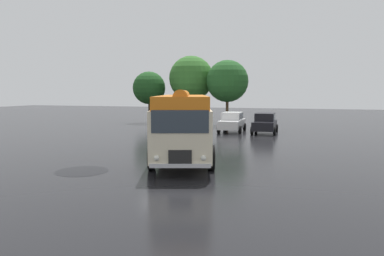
{
  "coord_description": "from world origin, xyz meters",
  "views": [
    {
      "loc": [
        7.22,
        -18.12,
        3.41
      ],
      "look_at": [
        0.96,
        1.51,
        1.4
      ],
      "focal_mm": 35.0,
      "sensor_mm": 36.0,
      "label": 1
    }
  ],
  "objects_px": {
    "car_near_left": "(198,121)",
    "car_mid_left": "(232,122)",
    "car_mid_right": "(265,123)",
    "vintage_bus": "(183,121)",
    "box_van": "(173,114)"
  },
  "relations": [
    {
      "from": "car_near_left",
      "to": "vintage_bus",
      "type": "bearing_deg",
      "value": -76.47
    },
    {
      "from": "vintage_bus",
      "to": "car_near_left",
      "type": "bearing_deg",
      "value": 103.53
    },
    {
      "from": "car_mid_left",
      "to": "car_mid_right",
      "type": "height_order",
      "value": "same"
    },
    {
      "from": "car_mid_left",
      "to": "box_van",
      "type": "relative_size",
      "value": 0.72
    },
    {
      "from": "car_mid_right",
      "to": "car_near_left",
      "type": "bearing_deg",
      "value": -179.48
    },
    {
      "from": "vintage_bus",
      "to": "car_mid_right",
      "type": "bearing_deg",
      "value": 78.41
    },
    {
      "from": "box_van",
      "to": "car_mid_left",
      "type": "bearing_deg",
      "value": -8.67
    },
    {
      "from": "car_near_left",
      "to": "box_van",
      "type": "bearing_deg",
      "value": 157.69
    },
    {
      "from": "car_near_left",
      "to": "car_mid_right",
      "type": "bearing_deg",
      "value": 0.52
    },
    {
      "from": "vintage_bus",
      "to": "car_near_left",
      "type": "height_order",
      "value": "vintage_bus"
    },
    {
      "from": "car_near_left",
      "to": "car_mid_left",
      "type": "relative_size",
      "value": 1.02
    },
    {
      "from": "car_near_left",
      "to": "box_van",
      "type": "xyz_separation_m",
      "value": [
        -2.69,
        1.1,
        0.52
      ]
    },
    {
      "from": "car_near_left",
      "to": "box_van",
      "type": "relative_size",
      "value": 0.74
    },
    {
      "from": "car_near_left",
      "to": "car_mid_right",
      "type": "xyz_separation_m",
      "value": [
        5.76,
        0.05,
        0.0
      ]
    },
    {
      "from": "vintage_bus",
      "to": "box_van",
      "type": "height_order",
      "value": "vintage_bus"
    }
  ]
}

